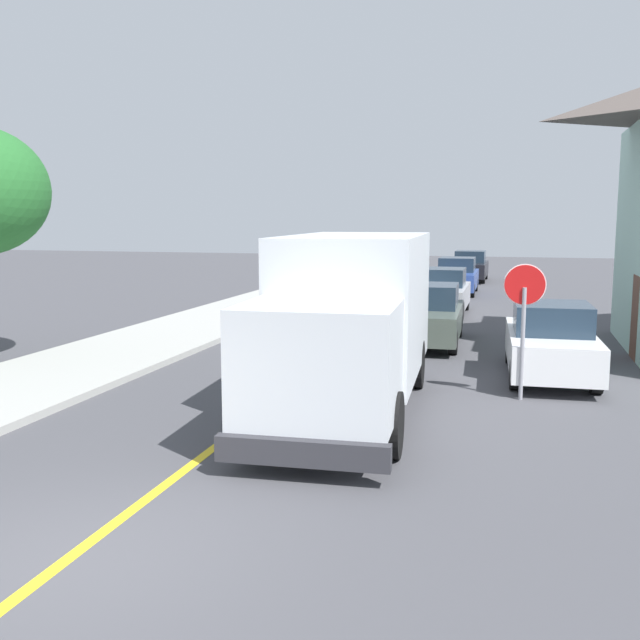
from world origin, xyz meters
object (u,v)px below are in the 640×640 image
parked_car_near (428,316)px  box_truck (351,315)px  parked_van_across (551,342)px  parked_car_furthest (470,267)px  stop_sign (524,305)px  parked_car_far (457,277)px  parked_car_mid (442,293)px

parked_car_near → box_truck: bearing=-94.2°
parked_car_near → parked_van_across: size_ratio=1.00×
parked_car_furthest → stop_sign: bearing=-84.3°
box_truck → parked_car_furthest: bearing=89.2°
parked_car_near → parked_car_far: 13.73m
box_truck → parked_car_far: bearing=89.4°
parked_car_mid → parked_car_far: 7.30m
parked_car_far → stop_sign: (2.82, -19.49, 1.06)m
parked_car_mid → parked_car_furthest: size_ratio=1.00×
box_truck → parked_car_mid: (0.29, 13.78, -0.97)m
parked_car_far → parked_car_furthest: same height
parked_car_mid → parked_car_furthest: same height
box_truck → parked_van_across: (3.67, 3.77, -0.97)m
parked_car_mid → parked_car_furthest: (0.12, 14.22, 0.00)m
box_truck → parked_car_far: 21.10m
parked_car_near → parked_van_across: 4.75m
parked_car_furthest → parked_car_far: bearing=-91.4°
parked_car_far → stop_sign: size_ratio=1.66×
parked_van_across → parked_car_mid: bearing=108.7°
parked_car_far → parked_van_across: same height
parked_car_mid → parked_car_far: same height
parked_car_mid → parked_car_near: bearing=-87.7°
parked_car_far → stop_sign: 19.72m
box_truck → stop_sign: bearing=27.4°
parked_car_furthest → parked_car_near: bearing=-89.6°
parked_car_near → parked_car_far: bearing=91.3°
box_truck → parked_car_mid: box_truck is taller
box_truck → parked_car_mid: bearing=88.8°
parked_car_far → parked_van_across: size_ratio=0.99×
parked_car_furthest → stop_sign: 26.57m
parked_car_far → stop_sign: stop_sign is taller
box_truck → parked_car_near: bearing=85.8°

